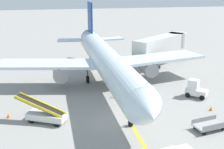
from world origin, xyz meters
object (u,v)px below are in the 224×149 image
at_px(ground_crew_marshaller, 122,89).
at_px(safety_cone_tail_area, 211,109).
at_px(safety_cone_nose_left, 8,116).
at_px(safety_cone_wingtip_left, 202,90).
at_px(airliner, 105,60).
at_px(baggage_tug_near_wing, 195,90).
at_px(baggage_cart_loaded, 209,125).
at_px(safety_cone_nose_right, 29,97).
at_px(belt_loader_forward_hold, 45,114).
at_px(jet_bridge, 164,44).

relative_size(ground_crew_marshaller, safety_cone_tail_area, 3.86).
bearing_deg(safety_cone_tail_area, safety_cone_nose_left, 170.73).
distance_m(safety_cone_wingtip_left, safety_cone_tail_area, 5.57).
bearing_deg(airliner, baggage_tug_near_wing, -36.20).
height_order(airliner, baggage_cart_loaded, airliner).
bearing_deg(baggage_tug_near_wing, safety_cone_nose_right, 167.89).
relative_size(belt_loader_forward_hold, safety_cone_nose_right, 11.28).
distance_m(airliner, belt_loader_forward_hold, 12.49).
distance_m(jet_bridge, belt_loader_forward_hold, 26.39).
bearing_deg(safety_cone_nose_right, belt_loader_forward_hold, -74.67).
relative_size(safety_cone_nose_right, safety_cone_wingtip_left, 1.00).
relative_size(airliner, safety_cone_wingtip_left, 80.18).
relative_size(airliner, safety_cone_nose_left, 80.18).
xyz_separation_m(jet_bridge, belt_loader_forward_hold, (-19.83, -17.19, -2.77)).
bearing_deg(ground_crew_marshaller, safety_cone_wingtip_left, -5.50).
distance_m(safety_cone_nose_right, safety_cone_tail_area, 20.39).
bearing_deg(baggage_tug_near_wing, safety_cone_nose_left, -178.38).
relative_size(baggage_tug_near_wing, safety_cone_tail_area, 5.98).
bearing_deg(safety_cone_wingtip_left, jet_bridge, 86.26).
height_order(ground_crew_marshaller, safety_cone_tail_area, ground_crew_marshaller).
bearing_deg(safety_cone_tail_area, jet_bridge, 81.29).
bearing_deg(jet_bridge, baggage_tug_near_wing, -99.60).
height_order(safety_cone_nose_right, safety_cone_tail_area, same).
distance_m(ground_crew_marshaller, safety_cone_tail_area, 10.09).
xyz_separation_m(baggage_tug_near_wing, belt_loader_forward_hold, (-17.33, -2.39, -0.15)).
relative_size(airliner, belt_loader_forward_hold, 7.11).
distance_m(baggage_tug_near_wing, safety_cone_tail_area, 4.02).
bearing_deg(safety_cone_wingtip_left, safety_cone_tail_area, -110.92).
height_order(baggage_cart_loaded, ground_crew_marshaller, ground_crew_marshaller).
relative_size(baggage_cart_loaded, ground_crew_marshaller, 2.26).
bearing_deg(safety_cone_wingtip_left, baggage_cart_loaded, -117.00).
relative_size(baggage_cart_loaded, safety_cone_wingtip_left, 8.71).
distance_m(belt_loader_forward_hold, safety_cone_nose_right, 6.76).
bearing_deg(baggage_tug_near_wing, safety_cone_wingtip_left, 37.81).
relative_size(belt_loader_forward_hold, safety_cone_nose_left, 11.28).
bearing_deg(ground_crew_marshaller, safety_cone_nose_right, 170.07).
bearing_deg(belt_loader_forward_hold, jet_bridge, 40.92).
bearing_deg(safety_cone_nose_right, ground_crew_marshaller, -9.93).
bearing_deg(airliner, safety_cone_nose_right, -164.55).
height_order(baggage_tug_near_wing, belt_loader_forward_hold, belt_loader_forward_hold).
bearing_deg(ground_crew_marshaller, airliner, 101.91).
height_order(belt_loader_forward_hold, ground_crew_marshaller, belt_loader_forward_hold).
bearing_deg(airliner, jet_bridge, 34.09).
xyz_separation_m(baggage_tug_near_wing, safety_cone_wingtip_left, (1.62, 1.26, -0.71)).
bearing_deg(safety_cone_nose_right, baggage_cart_loaded, -36.16).
bearing_deg(baggage_cart_loaded, safety_cone_nose_left, 158.39).
height_order(airliner, safety_cone_nose_right, airliner).
xyz_separation_m(ground_crew_marshaller, safety_cone_nose_right, (-10.77, 1.89, -0.69)).
bearing_deg(jet_bridge, belt_loader_forward_hold, -139.08).
height_order(baggage_tug_near_wing, safety_cone_nose_left, baggage_tug_near_wing).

